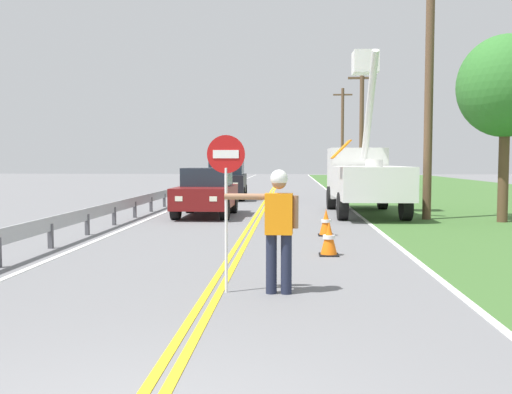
{
  "coord_description": "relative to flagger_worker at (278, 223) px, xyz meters",
  "views": [
    {
      "loc": [
        1.13,
        -3.5,
        1.95
      ],
      "look_at": [
        0.42,
        8.24,
        1.2
      ],
      "focal_mm": 39.76,
      "sensor_mm": 36.0,
      "label": 1
    }
  ],
  "objects": [
    {
      "name": "flagger_worker",
      "position": [
        0.0,
        0.0,
        0.0
      ],
      "size": [
        1.09,
        0.26,
        1.83
      ],
      "color": "#1E2338",
      "rests_on": "ground"
    },
    {
      "name": "centerline_yellow_right",
      "position": [
        -0.87,
        15.26,
        -1.04
      ],
      "size": [
        0.11,
        110.0,
        0.01
      ],
      "primitive_type": "cube",
      "color": "yellow",
      "rests_on": "ground"
    },
    {
      "name": "utility_pole_far",
      "position": [
        5.06,
        45.65,
        3.5
      ],
      "size": [
        1.8,
        0.28,
        8.73
      ],
      "color": "brown",
      "rests_on": "ground"
    },
    {
      "name": "traffic_cone_mid",
      "position": [
        1.11,
        6.55,
        -0.71
      ],
      "size": [
        0.4,
        0.4,
        0.7
      ],
      "color": "orange",
      "rests_on": "ground"
    },
    {
      "name": "centerline_yellow_left",
      "position": [
        -1.05,
        15.26,
        -1.04
      ],
      "size": [
        0.11,
        110.0,
        0.01
      ],
      "primitive_type": "cube",
      "color": "yellow",
      "rests_on": "ground"
    },
    {
      "name": "oncoming_sedan_nearest",
      "position": [
        -2.79,
        11.6,
        -0.21
      ],
      "size": [
        1.95,
        4.12,
        1.7
      ],
      "color": "maroon",
      "rests_on": "ground"
    },
    {
      "name": "traffic_cone_lead",
      "position": [
        0.98,
        3.43,
        -0.71
      ],
      "size": [
        0.4,
        0.4,
        0.7
      ],
      "color": "orange",
      "rests_on": "ground"
    },
    {
      "name": "oncoming_suv_second",
      "position": [
        -3.04,
        20.52,
        0.01
      ],
      "size": [
        2.07,
        4.67,
        2.1
      ],
      "color": "black",
      "rests_on": "ground"
    },
    {
      "name": "roadside_tree_verge",
      "position": [
        6.93,
        10.16,
        3.22
      ],
      "size": [
        3.0,
        3.0,
        5.9
      ],
      "color": "brown",
      "rests_on": "ground"
    },
    {
      "name": "edge_line_right",
      "position": [
        2.64,
        15.26,
        -1.04
      ],
      "size": [
        0.12,
        110.0,
        0.01
      ],
      "primitive_type": "cube",
      "color": "silver",
      "rests_on": "ground"
    },
    {
      "name": "utility_pole_near",
      "position": [
        4.72,
        10.88,
        3.54
      ],
      "size": [
        1.8,
        0.28,
        8.8
      ],
      "color": "brown",
      "rests_on": "ground"
    },
    {
      "name": "utility_pole_mid",
      "position": [
        4.76,
        28.85,
        3.06
      ],
      "size": [
        1.8,
        0.28,
        7.86
      ],
      "color": "brown",
      "rests_on": "ground"
    },
    {
      "name": "stop_sign_paddle",
      "position": [
        -0.77,
        0.03,
        0.66
      ],
      "size": [
        0.56,
        0.04,
        2.33
      ],
      "color": "silver",
      "rests_on": "ground"
    },
    {
      "name": "guardrail_left_shoulder",
      "position": [
        -5.16,
        12.0,
        -0.53
      ],
      "size": [
        0.1,
        32.0,
        0.71
      ],
      "color": "#9EA0A3",
      "rests_on": "ground"
    },
    {
      "name": "utility_bucket_truck",
      "position": [
        2.89,
        12.99,
        0.38
      ],
      "size": [
        2.67,
        6.84,
        5.93
      ],
      "color": "silver",
      "rests_on": "ground"
    },
    {
      "name": "edge_line_left",
      "position": [
        -4.56,
        15.26,
        -1.04
      ],
      "size": [
        0.12,
        110.0,
        0.01
      ],
      "primitive_type": "cube",
      "color": "silver",
      "rests_on": "ground"
    }
  ]
}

